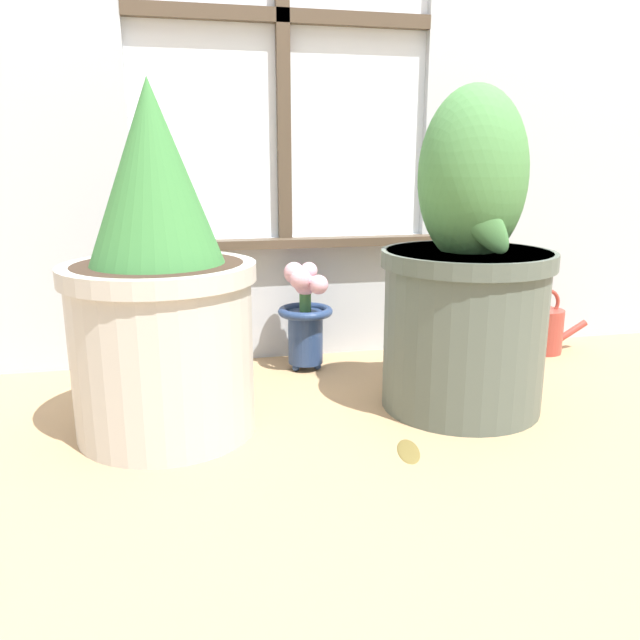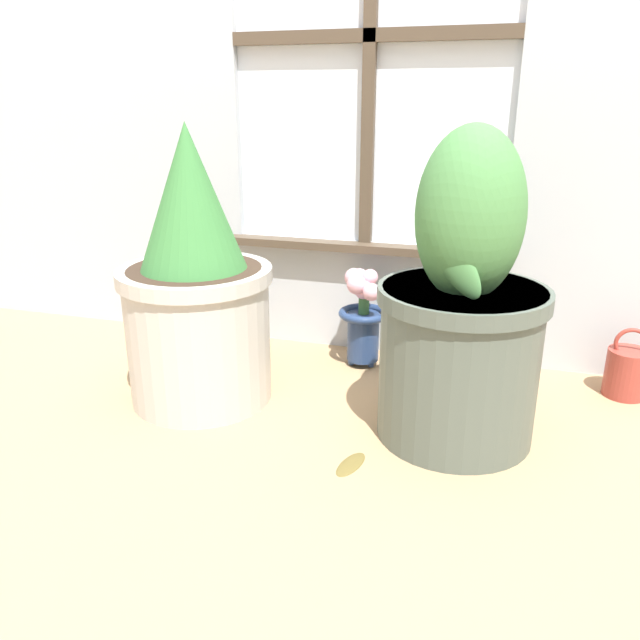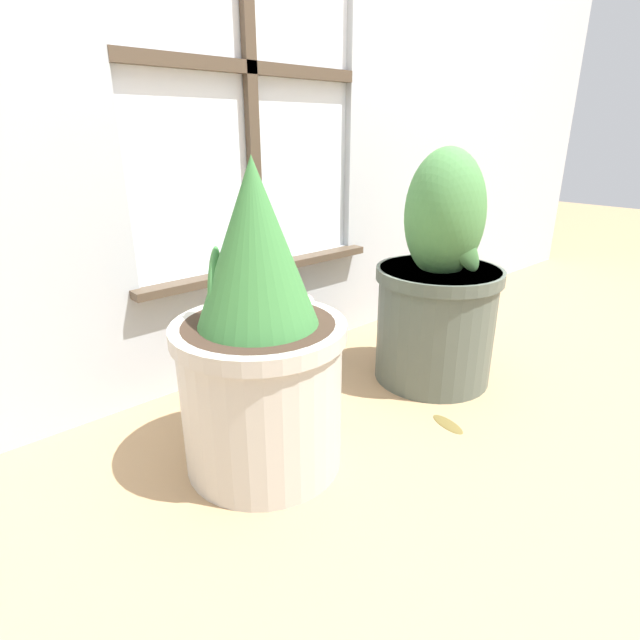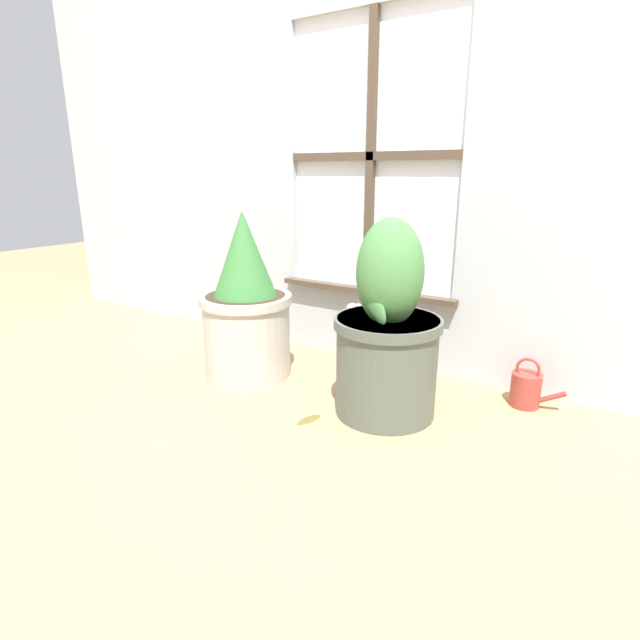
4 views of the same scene
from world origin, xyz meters
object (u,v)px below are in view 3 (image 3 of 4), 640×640
(potted_plant_left, at_px, (260,346))
(flower_vase, at_px, (292,325))
(watering_can, at_px, (426,303))
(potted_plant_right, at_px, (438,291))

(potted_plant_left, relative_size, flower_vase, 2.38)
(potted_plant_left, xyz_separation_m, watering_can, (1.09, 0.34, -0.23))
(potted_plant_left, xyz_separation_m, flower_vase, (0.36, 0.34, -0.14))
(potted_plant_left, height_order, watering_can, potted_plant_left)
(flower_vase, bearing_deg, potted_plant_right, -48.14)
(potted_plant_left, distance_m, flower_vase, 0.51)
(watering_can, bearing_deg, potted_plant_left, -162.84)
(potted_plant_right, distance_m, flower_vase, 0.48)
(potted_plant_right, distance_m, watering_can, 0.59)
(potted_plant_left, bearing_deg, potted_plant_right, -0.45)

